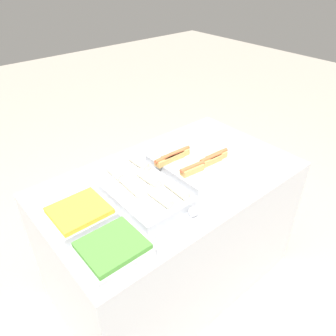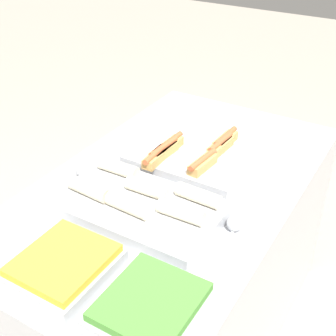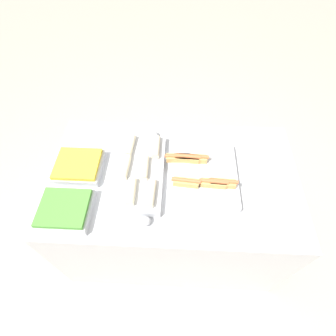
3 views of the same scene
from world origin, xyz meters
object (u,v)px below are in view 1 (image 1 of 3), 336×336
(tray_side_front, at_px, (113,250))
(tray_wraps, at_px, (141,188))
(serving_spoon_far, at_px, (119,162))
(tray_side_back, at_px, (80,215))
(serving_spoon_near, at_px, (191,214))
(tray_hotdogs, at_px, (194,162))

(tray_side_front, bearing_deg, tray_wraps, 37.67)
(tray_side_front, bearing_deg, serving_spoon_far, 54.44)
(tray_side_back, distance_m, serving_spoon_far, 0.50)
(tray_side_front, distance_m, tray_side_back, 0.28)
(tray_wraps, bearing_deg, tray_side_back, 176.82)
(tray_wraps, height_order, serving_spoon_near, tray_wraps)
(tray_hotdogs, xyz_separation_m, serving_spoon_near, (-0.31, -0.30, -0.01))
(serving_spoon_far, bearing_deg, tray_side_back, -145.02)
(serving_spoon_far, bearing_deg, tray_hotdogs, -43.74)
(tray_hotdogs, distance_m, tray_wraps, 0.38)
(tray_hotdogs, bearing_deg, serving_spoon_far, 136.26)
(tray_hotdogs, distance_m, serving_spoon_far, 0.44)
(tray_hotdogs, relative_size, tray_side_back, 1.64)
(tray_wraps, bearing_deg, serving_spoon_far, 78.26)
(tray_wraps, xyz_separation_m, serving_spoon_near, (0.07, -0.30, -0.01))
(tray_side_front, distance_m, serving_spoon_far, 0.70)
(tray_hotdogs, distance_m, tray_side_back, 0.73)
(tray_hotdogs, xyz_separation_m, tray_wraps, (-0.38, -0.00, 0.00))
(tray_hotdogs, height_order, serving_spoon_far, tray_hotdogs)
(tray_wraps, height_order, tray_side_back, tray_wraps)
(tray_hotdogs, xyz_separation_m, tray_side_back, (-0.72, 0.02, 0.00))
(tray_wraps, distance_m, serving_spoon_near, 0.31)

